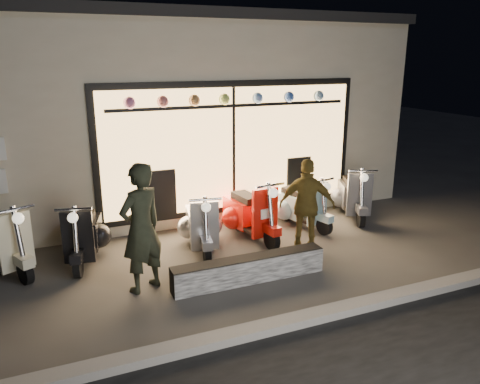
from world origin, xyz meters
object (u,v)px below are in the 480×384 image
(graffiti_barrier, at_px, (249,269))
(scooter_red, at_px, (247,212))
(woman, at_px, (307,205))
(scooter_silver, at_px, (201,224))
(man, at_px, (141,228))

(graffiti_barrier, distance_m, scooter_red, 1.96)
(graffiti_barrier, relative_size, woman, 1.47)
(scooter_red, bearing_deg, scooter_silver, -178.42)
(scooter_silver, xyz_separation_m, woman, (1.68, -0.87, 0.39))
(scooter_red, xyz_separation_m, man, (-2.28, -1.41, 0.50))
(woman, bearing_deg, graffiti_barrier, 57.56)
(scooter_red, bearing_deg, woman, -64.51)
(woman, bearing_deg, man, 37.12)
(man, xyz_separation_m, woman, (2.97, 0.37, -0.14))
(graffiti_barrier, relative_size, scooter_silver, 1.62)
(scooter_silver, distance_m, woman, 1.93)
(graffiti_barrier, distance_m, scooter_silver, 1.65)
(man, height_order, woman, man)
(scooter_silver, distance_m, scooter_red, 1.01)
(scooter_red, bearing_deg, graffiti_barrier, -120.81)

